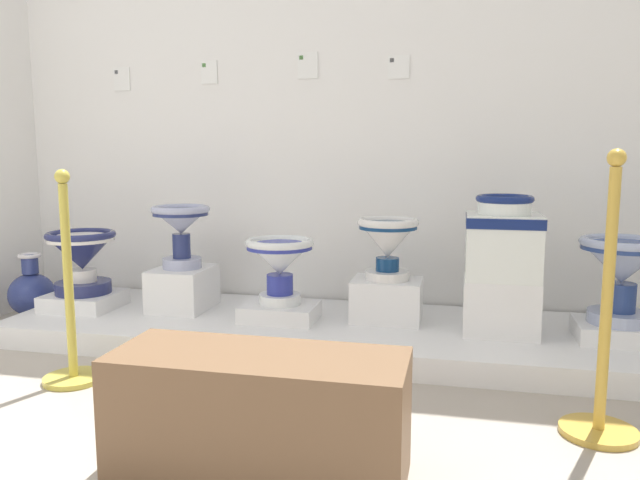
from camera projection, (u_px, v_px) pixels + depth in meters
wall_back at (349, 48)px, 3.61m from camera, size 4.45×0.06×3.26m
display_platform at (329, 332)px, 3.30m from camera, size 3.48×0.98×0.12m
plinth_block_squat_floral at (84, 300)px, 3.57m from camera, size 0.39×0.36×0.09m
antique_toilet_squat_floral at (82, 254)px, 3.54m from camera, size 0.39×0.39×0.36m
plinth_block_slender_white at (183, 288)px, 3.55m from camera, size 0.31×0.38×0.24m
antique_toilet_slender_white at (181, 224)px, 3.50m from camera, size 0.33×0.33×0.36m
plinth_block_central_ornate at (280, 312)px, 3.32m from camera, size 0.40×0.31×0.09m
antique_toilet_central_ornate at (280, 259)px, 3.28m from camera, size 0.37×0.37×0.35m
plinth_block_rightmost at (387, 300)px, 3.30m from camera, size 0.37×0.29×0.23m
antique_toilet_rightmost at (388, 240)px, 3.26m from camera, size 0.33×0.33×0.33m
plinth_block_broad_patterned at (500, 306)px, 3.07m from camera, size 0.36×0.31×0.28m
antique_toilet_broad_patterned at (503, 237)px, 3.02m from camera, size 0.36×0.32×0.41m
plinth_block_tall_cobalt at (618, 332)px, 2.96m from camera, size 0.39×0.32×0.09m
antique_toilet_tall_cobalt at (622, 266)px, 2.91m from camera, size 0.40×0.40×0.41m
info_placard_first at (122, 79)px, 3.91m from camera, size 0.11×0.01×0.14m
info_placard_second at (209, 72)px, 3.78m from camera, size 0.10×0.01×0.14m
info_placard_third at (308, 65)px, 3.64m from camera, size 0.12×0.01×0.15m
info_placard_fourth at (399, 67)px, 3.52m from camera, size 0.12×0.01×0.13m
decorative_vase_spare at (32, 293)px, 3.74m from camera, size 0.27×0.27×0.41m
stanchion_post_near_left at (71, 323)px, 2.72m from camera, size 0.26×0.26×0.95m
stanchion_post_near_right at (603, 358)px, 2.19m from camera, size 0.27×0.27×1.03m
museum_bench at (259, 415)px, 1.93m from camera, size 0.92×0.36×0.40m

